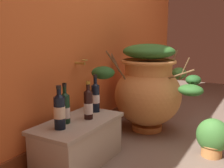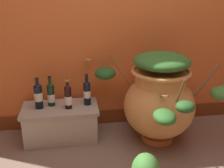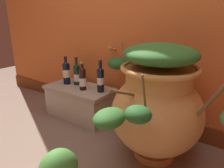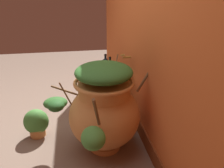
# 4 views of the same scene
# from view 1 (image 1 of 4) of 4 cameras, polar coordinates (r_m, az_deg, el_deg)

# --- Properties ---
(ground_plane) EXTENTS (7.00, 7.00, 0.00)m
(ground_plane) POSITION_cam_1_polar(r_m,az_deg,el_deg) (2.41, 19.21, -14.67)
(ground_plane) COLOR #7A6656
(back_wall) EXTENTS (4.40, 0.33, 2.60)m
(back_wall) POSITION_cam_1_polar(r_m,az_deg,el_deg) (2.67, -6.13, 16.79)
(back_wall) COLOR #D6662D
(back_wall) RESTS_ON ground_plane
(terracotta_urn) EXTENTS (1.27, 1.22, 0.93)m
(terracotta_urn) POSITION_cam_1_polar(r_m,az_deg,el_deg) (2.80, 7.63, -0.68)
(terracotta_urn) COLOR #D68E4C
(terracotta_urn) RESTS_ON ground_plane
(stone_ledge) EXTENTS (0.75, 0.40, 0.35)m
(stone_ledge) POSITION_cam_1_polar(r_m,az_deg,el_deg) (2.16, -7.08, -11.78)
(stone_ledge) COLOR #B2A893
(stone_ledge) RESTS_ON ground_plane
(wine_bottle_left) EXTENTS (0.08, 0.08, 0.31)m
(wine_bottle_left) POSITION_cam_1_polar(r_m,az_deg,el_deg) (1.92, -11.06, -5.38)
(wine_bottle_left) COLOR black
(wine_bottle_left) RESTS_ON stone_ledge
(wine_bottle_middle) EXTENTS (0.07, 0.07, 0.30)m
(wine_bottle_middle) POSITION_cam_1_polar(r_m,az_deg,el_deg) (2.11, -5.04, -4.13)
(wine_bottle_middle) COLOR black
(wine_bottle_middle) RESTS_ON stone_ledge
(wine_bottle_right) EXTENTS (0.07, 0.07, 0.32)m
(wine_bottle_right) POSITION_cam_1_polar(r_m,az_deg,el_deg) (2.29, -3.53, -2.56)
(wine_bottle_right) COLOR black
(wine_bottle_right) RESTS_ON stone_ledge
(wine_bottle_back) EXTENTS (0.07, 0.07, 0.30)m
(wine_bottle_back) POSITION_cam_1_polar(r_m,az_deg,el_deg) (2.04, -9.90, -4.86)
(wine_bottle_back) COLOR black
(wine_bottle_back) RESTS_ON stone_ledge
(potted_shrub) EXTENTS (0.22, 0.27, 0.32)m
(potted_shrub) POSITION_cam_1_polar(r_m,az_deg,el_deg) (2.41, 20.52, -10.66)
(potted_shrub) COLOR #D68E4C
(potted_shrub) RESTS_ON ground_plane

